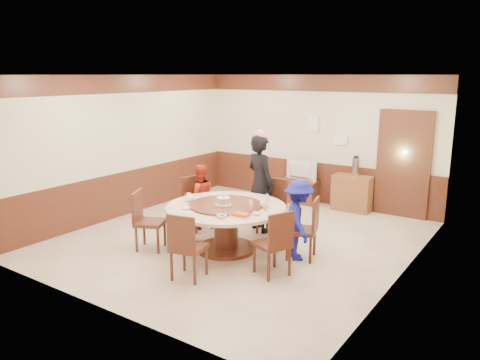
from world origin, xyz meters
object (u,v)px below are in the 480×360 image
Objects in this scene: tv_stand at (299,191)px; thermos at (356,167)px; shrimp_platter at (241,215)px; side_cabinet at (352,193)px; person_blue at (299,220)px; banquet_table at (226,219)px; birthday_cake at (223,201)px; television at (300,171)px; person_standing at (260,183)px; person_red at (200,197)px.

thermos is at bearing 1.35° from tv_stand.
side_cabinet is (0.29, 3.71, -0.40)m from shrimp_platter.
person_blue reaches higher than shrimp_platter.
banquet_table is 0.31m from birthday_cake.
banquet_table is 2.52× the size of television.
person_blue is at bearing 122.74° from television.
shrimp_platter is at bearing 134.86° from person_standing.
birthday_cake reaches higher than tv_stand.
person_blue is 1.48× the size of tv_stand.
side_cabinet is (1.92, 2.70, -0.23)m from person_red.
side_cabinet is (-0.29, 3.01, -0.25)m from person_blue.
tv_stand is 0.47m from television.
television reaches higher than banquet_table.
birthday_cake reaches higher than shrimp_platter.
tv_stand is (0.68, 2.67, -0.35)m from person_red.
banquet_table is at bearing 102.35° from television.
person_standing reaches higher than person_blue.
thermos reaches higher than tv_stand.
tv_stand is (-0.94, 3.68, -0.53)m from shrimp_platter.
person_red reaches higher than thermos.
person_standing is at bearing 92.89° from birthday_cake.
person_red is 2.76m from television.
banquet_table is 1.25m from person_red.
shrimp_platter is (0.57, -0.33, -0.06)m from birthday_cake.
shrimp_platter reaches higher than tv_stand.
television is at bearing -11.84° from person_blue.
shrimp_platter is (1.62, -1.01, 0.18)m from person_red.
television is (0.00, 0.00, 0.47)m from tv_stand.
person_standing is 1.66m from shrimp_platter.
side_cabinet is (1.23, 0.03, -0.35)m from television.
tv_stand is at bearing -178.65° from thermos.
person_red is (-1.07, 0.65, 0.07)m from banquet_table.
person_standing reaches higher than thermos.
shrimp_platter is at bearing -29.92° from birthday_cake.
thermos is at bearing 75.13° from birthday_cake.
tv_stand is 1.24m from side_cabinet.
tv_stand is at bearing 96.36° from birthday_cake.
birthday_cake is (-1.15, -0.38, 0.21)m from person_blue.
banquet_table is 3.35m from tv_stand.
shrimp_platter reaches higher than side_cabinet.
banquet_table is at bearing 68.74° from birthday_cake.
person_blue is at bearing 16.62° from banquet_table.
television reaches higher than shrimp_platter.
thermos is (0.04, 0.00, 0.56)m from side_cabinet.
person_red is 3.35m from thermos.
shrimp_platter reaches higher than banquet_table.
person_red is 1.51× the size of side_cabinet.
birthday_cake is at bearing 115.53° from person_standing.
person_standing is 2.32× the size of television.
tv_stand is at bearing -178.61° from side_cabinet.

